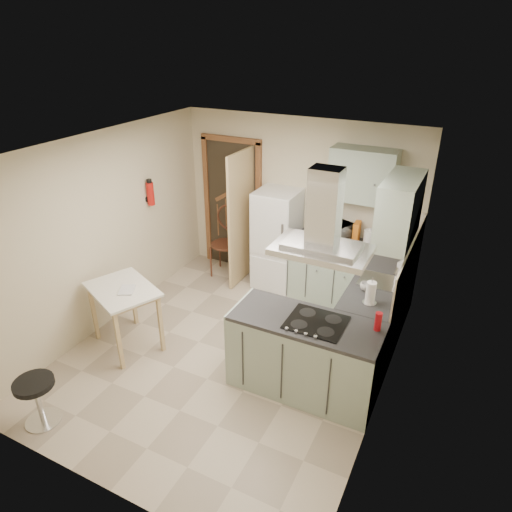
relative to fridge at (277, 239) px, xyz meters
The scene contains 28 objects.
floor 1.96m from the fridge, 83.66° to the right, with size 4.20×4.20×0.00m, color #B6A68E.
ceiling 2.52m from the fridge, 83.66° to the right, with size 4.20×4.20×0.00m, color silver.
back_wall 0.62m from the fridge, 56.31° to the left, with size 3.60×3.60×0.00m, color beige.
left_wall 2.46m from the fridge, 131.63° to the right, with size 4.20×4.20×0.00m, color beige.
right_wall 2.74m from the fridge, 41.99° to the right, with size 4.20×4.20×0.00m, color beige.
doorway 0.99m from the fridge, 163.30° to the left, with size 1.10×0.12×2.10m, color brown.
fridge is the anchor object (origin of this frame).
counter_back 0.91m from the fridge, ahead, with size 1.08×0.60×0.90m, color #9EB2A0.
counter_right 1.85m from the fridge, 21.66° to the right, with size 0.60×1.95×0.90m, color #9EB2A0.
splashback 1.26m from the fridge, 13.94° to the left, with size 1.68×0.02×0.50m, color beige.
wall_cabinet_back 1.60m from the fridge, ahead, with size 0.85×0.35×0.70m, color #9EB2A0.
wall_cabinet_right 2.33m from the fridge, 27.50° to the right, with size 0.35×0.90×0.70m, color #9EB2A0.
peninsula 2.35m from the fridge, 58.26° to the right, with size 1.55×0.65×0.90m, color #9EB2A0.
hob 2.39m from the fridge, 56.21° to the right, with size 0.58×0.50×0.01m, color black.
extractor_hood 2.57m from the fridge, 56.21° to the right, with size 0.90×0.55×0.10m, color silver.
sink 1.91m from the fridge, 26.57° to the right, with size 0.45×0.40×0.01m, color silver.
fire_extinguisher 1.93m from the fridge, 149.70° to the right, with size 0.10×0.10×0.32m, color #B2140F.
drop_leaf_table 2.46m from the fridge, 114.49° to the right, with size 0.87×0.65×0.81m, color tan.
bentwood_chair 0.89m from the fridge, behind, with size 0.45×0.45×1.02m, color #482A18.
stool 3.76m from the fridge, 104.91° to the right, with size 0.39×0.39×0.52m, color black.
microwave 0.87m from the fridge, ahead, with size 0.52×0.35×0.29m, color black.
kettle 1.36m from the fridge, ahead, with size 0.16×0.16×0.23m, color white.
cereal_box 1.19m from the fridge, ahead, with size 0.08×0.20×0.29m, color orange.
soap_bottle 1.98m from the fridge, 15.49° to the right, with size 0.10×0.10×0.21m, color #A8A6B2.
paper_towel 2.21m from the fridge, 38.71° to the right, with size 0.10×0.10×0.27m, color white.
cup 1.96m from the fridge, 35.02° to the right, with size 0.12×0.12×0.09m, color silver.
red_bottle 2.65m from the fridge, 43.80° to the right, with size 0.07×0.07×0.20m, color #B80F18.
book 2.49m from the fridge, 113.62° to the right, with size 0.17×0.23×0.10m, color #A23647.
Camera 1 is at (2.28, -3.86, 3.57)m, focal length 32.00 mm.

